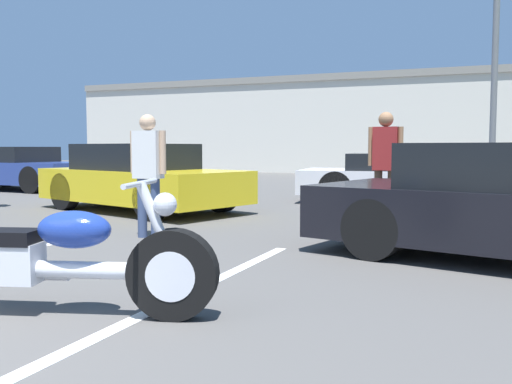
{
  "coord_description": "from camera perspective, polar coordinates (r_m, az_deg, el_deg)",
  "views": [
    {
      "loc": [
        3.87,
        -0.87,
        1.17
      ],
      "look_at": [
        2.09,
        3.44,
        0.8
      ],
      "focal_mm": 40.0,
      "sensor_mm": 36.0,
      "label": 1
    }
  ],
  "objects": [
    {
      "name": "spectator_by_show_car",
      "position": [
        7.43,
        -10.73,
        2.62
      ],
      "size": [
        0.52,
        0.21,
        1.59
      ],
      "color": "#38476B",
      "rests_on": "ground"
    },
    {
      "name": "parked_car_left_row",
      "position": [
        17.02,
        -22.83,
        2.15
      ],
      "size": [
        4.5,
        2.02,
        1.18
      ],
      "rotation": [
        0.0,
        0.0,
        -0.05
      ],
      "color": "navy",
      "rests_on": "ground"
    },
    {
      "name": "parked_car_mid_row",
      "position": [
        10.68,
        -11.49,
        1.29
      ],
      "size": [
        4.4,
        2.98,
        1.23
      ],
      "rotation": [
        0.0,
        0.0,
        -0.31
      ],
      "color": "yellow",
      "rests_on": "ground"
    },
    {
      "name": "spectator_midground",
      "position": [
        8.79,
        12.81,
        3.35
      ],
      "size": [
        0.52,
        0.22,
        1.69
      ],
      "color": "brown",
      "rests_on": "ground"
    },
    {
      "name": "parked_car_right_row",
      "position": [
        12.29,
        14.48,
        1.32
      ],
      "size": [
        4.44,
        2.15,
        1.04
      ],
      "rotation": [
        0.0,
        0.0,
        0.1
      ],
      "color": "silver",
      "rests_on": "ground"
    },
    {
      "name": "motorcycle",
      "position": [
        4.27,
        -21.32,
        -6.41
      ],
      "size": [
        2.52,
        1.0,
        0.94
      ],
      "rotation": [
        0.0,
        0.0,
        0.29
      ],
      "color": "black",
      "rests_on": "ground"
    },
    {
      "name": "parking_stripe_back",
      "position": [
        4.12,
        -11.27,
        -11.97
      ],
      "size": [
        0.12,
        5.67,
        0.01
      ],
      "primitive_type": "cube",
      "color": "white",
      "rests_on": "ground"
    },
    {
      "name": "far_building",
      "position": [
        26.91,
        14.27,
        6.85
      ],
      "size": [
        32.0,
        4.2,
        4.4
      ],
      "color": "beige",
      "rests_on": "ground"
    },
    {
      "name": "light_pole",
      "position": [
        18.11,
        23.1,
        14.17
      ],
      "size": [
        1.21,
        0.28,
        7.88
      ],
      "color": "slate",
      "rests_on": "ground"
    }
  ]
}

